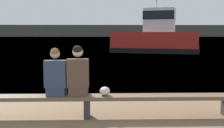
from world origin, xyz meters
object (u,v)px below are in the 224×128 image
bench_main (87,99)px  person_right (78,74)px  tugboat_red (156,39)px  shopping_bag (105,91)px  person_left (56,76)px

bench_main → person_right: size_ratio=6.22×
person_right → tugboat_red: size_ratio=0.13×
bench_main → shopping_bag: (0.38, 0.01, 0.18)m
bench_main → person_right: bearing=178.2°
bench_main → tugboat_red: (5.17, 20.24, 0.91)m
tugboat_red → bench_main: bearing=-175.4°
person_right → shopping_bag: person_right is taller
tugboat_red → shopping_bag: bearing=-174.4°
person_left → person_right: size_ratio=0.95×
person_left → tugboat_red: size_ratio=0.12×
person_left → tugboat_red: 21.05m
person_right → tugboat_red: (5.35, 20.23, 0.36)m
bench_main → tugboat_red: size_ratio=0.78×
person_left → shopping_bag: person_left is taller
shopping_bag → bench_main: bearing=-178.9°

